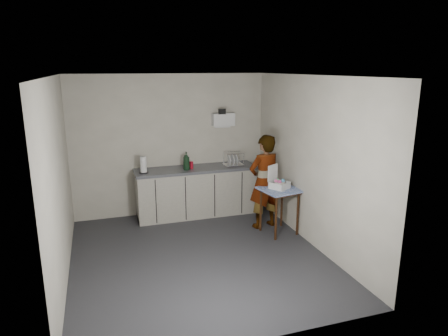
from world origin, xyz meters
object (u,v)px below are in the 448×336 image
object	(u,v)px
kitchen_counter	(196,193)
standing_man	(264,182)
soap_bottle	(186,161)
dark_bottle	(186,162)
bakery_box	(279,183)
paper_towel	(143,165)
dish_rack	(233,162)
side_table	(280,194)
soda_can	(191,165)

from	to	relation	value
kitchen_counter	standing_man	world-z (taller)	standing_man
soap_bottle	dark_bottle	distance (m)	0.10
kitchen_counter	bakery_box	world-z (taller)	bakery_box
standing_man	dark_bottle	bearing A→B (deg)	-50.43
paper_towel	dish_rack	world-z (taller)	paper_towel
side_table	dish_rack	bearing A→B (deg)	96.84
side_table	soda_can	world-z (taller)	soda_can
kitchen_counter	soap_bottle	world-z (taller)	soap_bottle
kitchen_counter	dish_rack	world-z (taller)	dish_rack
soda_can	dish_rack	world-z (taller)	dish_rack
kitchen_counter	standing_man	size ratio (longest dim) A/B	1.38
standing_man	paper_towel	world-z (taller)	standing_man
kitchen_counter	soda_can	size ratio (longest dim) A/B	17.20
side_table	standing_man	size ratio (longest dim) A/B	0.47
dark_bottle	bakery_box	size ratio (longest dim) A/B	0.65
soap_bottle	dish_rack	world-z (taller)	soap_bottle
dish_rack	bakery_box	xyz separation A→B (m)	(0.38, -1.19, -0.11)
soap_bottle	soda_can	xyz separation A→B (m)	(0.10, 0.06, -0.10)
soda_can	dark_bottle	bearing A→B (deg)	161.00
side_table	soap_bottle	xyz separation A→B (m)	(-1.30, 1.16, 0.40)
standing_man	paper_towel	bearing A→B (deg)	-35.57
dark_bottle	dish_rack	size ratio (longest dim) A/B	0.69
paper_towel	dish_rack	xyz separation A→B (m)	(1.68, 0.04, -0.08)
dark_bottle	paper_towel	distance (m)	0.78
kitchen_counter	paper_towel	bearing A→B (deg)	-175.59
dish_rack	bakery_box	distance (m)	1.25
side_table	standing_man	world-z (taller)	standing_man
soda_can	dish_rack	size ratio (longest dim) A/B	0.36
kitchen_counter	bakery_box	distance (m)	1.69
kitchen_counter	soda_can	distance (m)	0.56
soap_bottle	paper_towel	distance (m)	0.76
side_table	dish_rack	distance (m)	1.32
soda_can	bakery_box	world-z (taller)	bakery_box
kitchen_counter	paper_towel	xyz separation A→B (m)	(-0.96, -0.07, 0.62)
side_table	kitchen_counter	bearing A→B (deg)	120.51
side_table	paper_towel	distance (m)	2.41
side_table	soap_bottle	bearing A→B (deg)	127.54
standing_man	soap_bottle	distance (m)	1.45
side_table	soda_can	xyz separation A→B (m)	(-1.19, 1.22, 0.30)
kitchen_counter	paper_towel	world-z (taller)	paper_towel
dark_bottle	dish_rack	world-z (taller)	dish_rack
kitchen_counter	side_table	world-z (taller)	kitchen_counter
soap_bottle	soda_can	world-z (taller)	soap_bottle
soap_bottle	paper_towel	xyz separation A→B (m)	(-0.76, 0.02, -0.03)
soda_can	bakery_box	xyz separation A→B (m)	(1.19, -1.18, -0.12)
dark_bottle	kitchen_counter	bearing A→B (deg)	1.98
soap_bottle	bakery_box	xyz separation A→B (m)	(1.29, -1.12, -0.22)
standing_man	dark_bottle	xyz separation A→B (m)	(-1.15, 0.93, 0.22)
dish_rack	soap_bottle	bearing A→B (deg)	-175.98
soap_bottle	dish_rack	xyz separation A→B (m)	(0.91, 0.06, -0.11)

